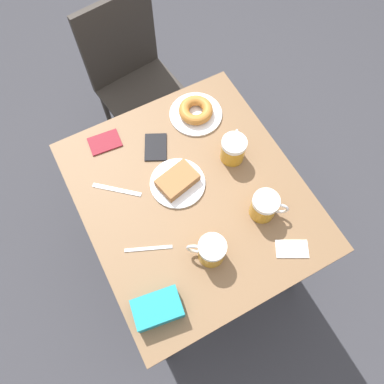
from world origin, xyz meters
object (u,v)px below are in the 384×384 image
at_px(plate_with_donut, 196,112).
at_px(passport_near_edge, 156,147).
at_px(beer_mug_left, 211,251).
at_px(passport_far_edge, 105,142).
at_px(beer_mug_right, 265,206).
at_px(napkin_folded, 292,249).
at_px(blue_pouch, 158,309).
at_px(fork, 148,249).
at_px(chair, 132,71).
at_px(knife, 117,190).
at_px(plate_with_cake, 178,182).
at_px(beer_mug_center, 233,149).

distance_m(plate_with_donut, passport_near_edge, 0.23).
bearing_deg(beer_mug_left, passport_far_edge, 103.89).
relative_size(beer_mug_left, beer_mug_right, 1.02).
height_order(plate_with_donut, beer_mug_left, beer_mug_left).
bearing_deg(napkin_folded, blue_pouch, 175.94).
relative_size(fork, blue_pouch, 0.95).
distance_m(chair, passport_near_edge, 0.64).
bearing_deg(passport_far_edge, knife, -100.51).
xyz_separation_m(plate_with_cake, beer_mug_left, (-0.03, -0.30, 0.04)).
bearing_deg(passport_far_edge, plate_with_donut, -7.72).
distance_m(plate_with_cake, plate_with_donut, 0.33).
bearing_deg(plate_with_donut, chair, 99.71).
distance_m(plate_with_cake, passport_far_edge, 0.35).
bearing_deg(fork, plate_with_donut, 45.46).
height_order(beer_mug_center, beer_mug_right, same).
xyz_separation_m(chair, passport_far_edge, (-0.30, -0.47, 0.20)).
xyz_separation_m(fork, blue_pouch, (-0.06, -0.21, 0.03)).
relative_size(plate_with_cake, beer_mug_center, 1.80).
xyz_separation_m(plate_with_cake, blue_pouch, (-0.27, -0.39, 0.01)).
xyz_separation_m(plate_with_donut, knife, (-0.43, -0.17, -0.02)).
bearing_deg(chair, passport_near_edge, -110.29).
distance_m(plate_with_donut, fork, 0.61).
height_order(napkin_folded, passport_far_edge, passport_far_edge).
distance_m(plate_with_donut, blue_pouch, 0.80).
relative_size(passport_near_edge, blue_pouch, 0.89).
bearing_deg(knife, plate_with_donut, 20.98).
bearing_deg(plate_with_cake, beer_mug_left, -94.93).
bearing_deg(beer_mug_center, beer_mug_left, -131.30).
distance_m(plate_with_cake, beer_mug_right, 0.34).
xyz_separation_m(plate_with_cake, plate_with_donut, (0.21, 0.25, 0.00)).
bearing_deg(beer_mug_center, plate_with_cake, -178.46).
relative_size(beer_mug_left, passport_near_edge, 0.81).
relative_size(plate_with_cake, knife, 1.37).
relative_size(plate_with_cake, napkin_folded, 1.61).
height_order(passport_near_edge, passport_far_edge, same).
distance_m(beer_mug_left, blue_pouch, 0.26).
xyz_separation_m(plate_with_donut, beer_mug_left, (-0.24, -0.56, 0.03)).
bearing_deg(passport_near_edge, passport_far_edge, 145.65).
height_order(beer_mug_center, passport_far_edge, beer_mug_center).
bearing_deg(beer_mug_center, napkin_folded, -90.76).
xyz_separation_m(plate_with_cake, knife, (-0.22, 0.09, -0.02)).
distance_m(chair, plate_with_donut, 0.58).
relative_size(beer_mug_center, passport_far_edge, 0.89).
relative_size(beer_mug_right, passport_near_edge, 0.80).
relative_size(chair, blue_pouch, 5.36).
relative_size(fork, passport_far_edge, 1.22).
height_order(plate_with_donut, passport_near_edge, plate_with_donut).
bearing_deg(plate_with_donut, beer_mug_right, -88.90).
xyz_separation_m(chair, beer_mug_right, (0.10, -1.03, 0.26)).
distance_m(fork, blue_pouch, 0.22).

